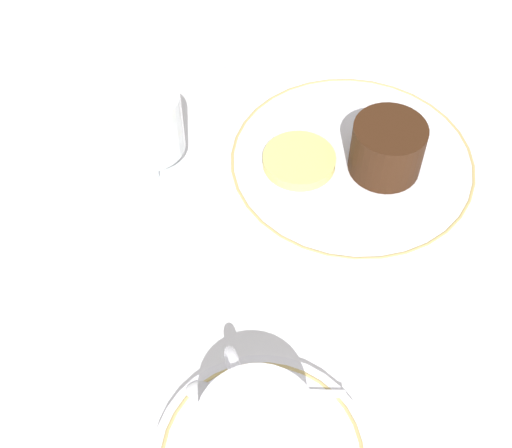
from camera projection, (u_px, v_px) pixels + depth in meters
ground_plane at (327, 209)px, 0.64m from camera, size 3.00×3.00×0.00m
dinner_plate at (351, 164)px, 0.66m from camera, size 0.24×0.24×0.01m
coffee_cup at (257, 435)px, 0.47m from camera, size 0.11×0.08×0.06m
spoon at (247, 392)px, 0.52m from camera, size 0.05×0.11×0.00m
wine_glass at (147, 128)px, 0.61m from camera, size 0.06×0.06×0.10m
fork at (275, 59)px, 0.76m from camera, size 0.05×0.17×0.01m
dessert_cake at (387, 148)px, 0.63m from camera, size 0.07×0.07×0.05m
pineapple_slice at (299, 160)px, 0.65m from camera, size 0.07×0.07×0.01m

